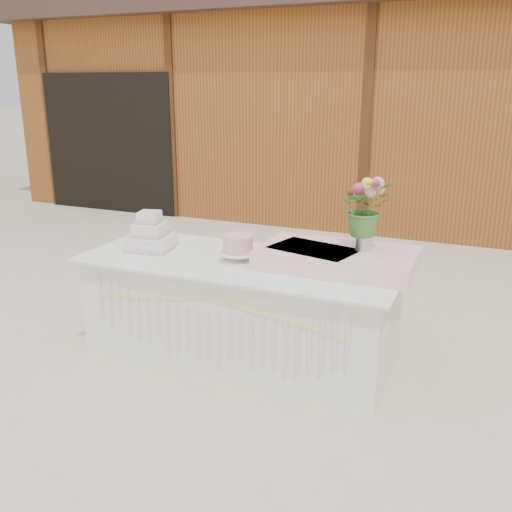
{
  "coord_description": "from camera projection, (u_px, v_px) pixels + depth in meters",
  "views": [
    {
      "loc": [
        1.71,
        -3.67,
        2.03
      ],
      "look_at": [
        0.0,
        0.3,
        0.72
      ],
      "focal_mm": 40.0,
      "sensor_mm": 36.0,
      "label": 1
    }
  ],
  "objects": [
    {
      "name": "cake_table",
      "position": [
        240.0,
        308.0,
        4.34
      ],
      "size": [
        2.4,
        1.0,
        0.77
      ],
      "color": "white",
      "rests_on": "ground"
    },
    {
      "name": "barn",
      "position": [
        394.0,
        106.0,
        9.24
      ],
      "size": [
        12.6,
        4.6,
        3.3
      ],
      "color": "brown",
      "rests_on": "ground"
    },
    {
      "name": "loose_flowers",
      "position": [
        135.0,
        242.0,
        4.68
      ],
      "size": [
        0.24,
        0.41,
        0.02
      ],
      "primitive_type": null,
      "rotation": [
        0.0,
        0.0,
        0.22
      ],
      "color": "pink",
      "rests_on": "cake_table"
    },
    {
      "name": "wedding_cake",
      "position": [
        151.0,
        237.0,
        4.49
      ],
      "size": [
        0.4,
        0.4,
        0.31
      ],
      "rotation": [
        0.0,
        0.0,
        0.2
      ],
      "color": "white",
      "rests_on": "cake_table"
    },
    {
      "name": "satin_runner",
      "position": [
        337.0,
        258.0,
        4.05
      ],
      "size": [
        1.09,
        0.63,
        0.14
      ],
      "primitive_type": "cube",
      "rotation": [
        0.0,
        0.0,
        -0.0
      ],
      "color": "beige",
      "rests_on": "cake_table"
    },
    {
      "name": "pink_cake_stand",
      "position": [
        238.0,
        247.0,
        4.18
      ],
      "size": [
        0.28,
        0.28,
        0.2
      ],
      "color": "white",
      "rests_on": "cake_table"
    },
    {
      "name": "bouquet",
      "position": [
        366.0,
        201.0,
        3.89
      ],
      "size": [
        0.45,
        0.43,
        0.39
      ],
      "primitive_type": "imported",
      "rotation": [
        0.0,
        0.0,
        0.47
      ],
      "color": "#3E6E2C",
      "rests_on": "flower_vase"
    },
    {
      "name": "ground",
      "position": [
        241.0,
        354.0,
        4.46
      ],
      "size": [
        80.0,
        80.0,
        0.0
      ],
      "primitive_type": "plane",
      "color": "beige",
      "rests_on": "ground"
    },
    {
      "name": "flower_vase",
      "position": [
        364.0,
        240.0,
        3.97
      ],
      "size": [
        0.11,
        0.11,
        0.16
      ],
      "primitive_type": "cylinder",
      "color": "silver",
      "rests_on": "satin_runner"
    }
  ]
}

